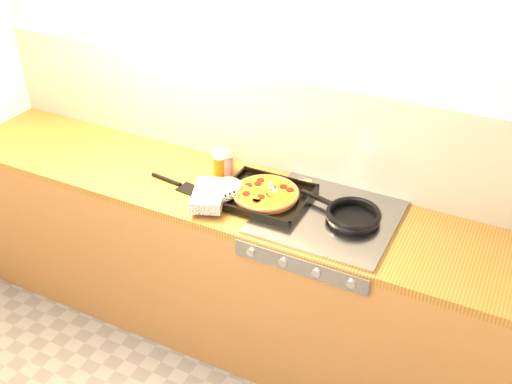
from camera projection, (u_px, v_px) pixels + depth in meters
The scene contains 9 objects.
room_shell at pixel (266, 123), 2.94m from camera, with size 3.20×3.20×3.20m.
counter_run at pixel (241, 267), 3.10m from camera, with size 3.20×0.62×0.90m.
stovetop at pixel (328, 217), 2.68m from camera, with size 0.60×0.56×0.02m, color gray.
pizza_on_tray at pixel (251, 194), 2.78m from camera, with size 0.53×0.46×0.07m.
frying_pan at pixel (352, 215), 2.64m from camera, with size 0.43×0.30×0.04m.
tomato_can at pixel (226, 164), 2.99m from camera, with size 0.08×0.08×0.10m.
juice_glass at pixel (220, 162), 2.98m from camera, with size 0.09×0.09×0.13m.
wooden_spoon at pixel (289, 180), 2.94m from camera, with size 0.29×0.13×0.02m.
black_spatula at pixel (176, 183), 2.92m from camera, with size 0.29×0.10×0.02m.
Camera 1 is at (1.16, -1.00, 2.45)m, focal length 42.00 mm.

